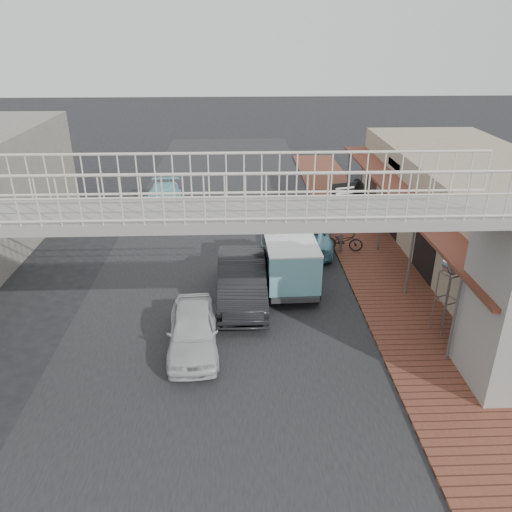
{
  "coord_description": "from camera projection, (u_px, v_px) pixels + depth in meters",
  "views": [
    {
      "loc": [
        0.72,
        -15.08,
        9.11
      ],
      "look_at": [
        1.32,
        0.82,
        1.8
      ],
      "focal_mm": 35.0,
      "sensor_mm": 36.0,
      "label": 1
    }
  ],
  "objects": [
    {
      "name": "arrow_sign",
      "position": [
        362.0,
        193.0,
        21.1
      ],
      "size": [
        1.97,
        1.31,
        3.26
      ],
      "rotation": [
        0.0,
        0.0,
        0.29
      ],
      "color": "#59595B",
      "rests_on": "sidewalk"
    },
    {
      "name": "angkot_far",
      "position": [
        163.0,
        199.0,
        27.07
      ],
      "size": [
        1.95,
        4.51,
        1.29
      ],
      "primitive_type": "imported",
      "rotation": [
        0.0,
        0.0,
        0.03
      ],
      "color": "#7FCBDC",
      "rests_on": "ground"
    },
    {
      "name": "motorcycle_far",
      "position": [
        366.0,
        210.0,
        25.62
      ],
      "size": [
        1.63,
        0.73,
        0.95
      ],
      "primitive_type": "imported",
      "rotation": [
        0.0,
        0.0,
        1.76
      ],
      "color": "black",
      "rests_on": "sidewalk"
    },
    {
      "name": "footbridge",
      "position": [
        211.0,
        287.0,
        12.52
      ],
      "size": [
        16.4,
        2.4,
        6.34
      ],
      "color": "gray",
      "rests_on": "ground"
    },
    {
      "name": "dark_sedan",
      "position": [
        242.0,
        280.0,
        17.99
      ],
      "size": [
        1.74,
        4.9,
        1.61
      ],
      "primitive_type": "imported",
      "rotation": [
        0.0,
        0.0,
        0.01
      ],
      "color": "black",
      "rests_on": "ground"
    },
    {
      "name": "road_strip",
      "position": [
        219.0,
        313.0,
        17.48
      ],
      "size": [
        10.0,
        60.0,
        0.01
      ],
      "primitive_type": "cube",
      "color": "black",
      "rests_on": "ground"
    },
    {
      "name": "shophouse_row",
      "position": [
        486.0,
        216.0,
        20.65
      ],
      "size": [
        7.2,
        18.0,
        4.0
      ],
      "color": "gray",
      "rests_on": "ground"
    },
    {
      "name": "sidewalk",
      "position": [
        380.0,
        271.0,
        20.4
      ],
      "size": [
        3.0,
        40.0,
        0.1
      ],
      "primitive_type": "cube",
      "color": "brown",
      "rests_on": "ground"
    },
    {
      "name": "ground",
      "position": [
        219.0,
        313.0,
        17.48
      ],
      "size": [
        120.0,
        120.0,
        0.0
      ],
      "primitive_type": "plane",
      "color": "black",
      "rests_on": "ground"
    },
    {
      "name": "street_clock",
      "position": [
        453.0,
        267.0,
        15.33
      ],
      "size": [
        0.72,
        0.69,
        2.77
      ],
      "rotation": [
        0.0,
        0.0,
        0.38
      ],
      "color": "#59595B",
      "rests_on": "sidewalk"
    },
    {
      "name": "angkot_curb",
      "position": [
        307.0,
        232.0,
        22.57
      ],
      "size": [
        2.79,
        5.01,
        1.33
      ],
      "primitive_type": "imported",
      "rotation": [
        0.0,
        0.0,
        3.01
      ],
      "color": "#73B3C8",
      "rests_on": "ground"
    },
    {
      "name": "white_hatchback",
      "position": [
        193.0,
        330.0,
        15.32
      ],
      "size": [
        1.74,
        3.87,
        1.29
      ],
      "primitive_type": "imported",
      "rotation": [
        0.0,
        0.0,
        0.06
      ],
      "color": "silver",
      "rests_on": "ground"
    },
    {
      "name": "angkot_van",
      "position": [
        289.0,
        254.0,
        18.87
      ],
      "size": [
        2.04,
        4.24,
        2.05
      ],
      "rotation": [
        0.0,
        0.0,
        0.03
      ],
      "color": "black",
      "rests_on": "ground"
    },
    {
      "name": "motorcycle_near",
      "position": [
        343.0,
        241.0,
        21.94
      ],
      "size": [
        1.83,
        0.91,
        0.92
      ],
      "primitive_type": "imported",
      "rotation": [
        0.0,
        0.0,
        1.4
      ],
      "color": "black",
      "rests_on": "sidewalk"
    }
  ]
}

